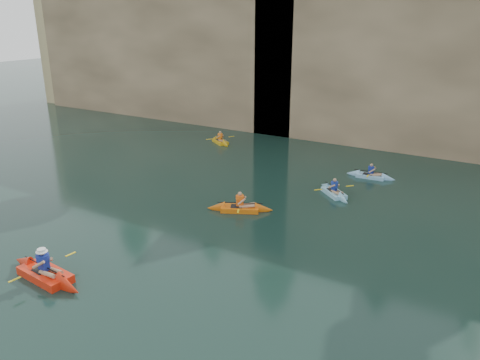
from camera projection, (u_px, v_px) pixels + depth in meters
The scene contains 11 objects.
ground at pixel (200, 320), 14.09m from camera, with size 160.00×160.00×0.00m, color black.
cliff at pixel (420, 51), 36.42m from camera, with size 70.00×16.00×12.00m, color tan.
cliff_slab_west at pixel (160, 56), 40.24m from camera, with size 26.00×2.40×10.56m, color tan.
cliff_slab_center at pixel (430, 64), 29.56m from camera, with size 24.00×2.40×11.40m, color tan.
sea_cave_west at pixel (175, 97), 39.86m from camera, with size 4.50×1.00×4.00m, color black.
sea_cave_center at pixel (331, 120), 33.28m from camera, with size 3.50×1.00×3.20m, color black.
main_kayaker at pixel (45, 273), 16.25m from camera, with size 3.84×2.54×1.41m.
kayaker_orange at pixel (240, 208), 21.84m from camera, with size 3.11×2.14×1.18m.
kayaker_ltblue_near at pixel (334, 192), 23.79m from camera, with size 2.52×2.37×1.10m.
kayaker_yellow at pixel (220, 141), 33.36m from camera, with size 2.55×2.00×1.07m.
kayaker_ltblue_mid at pixel (371, 176), 26.27m from camera, with size 2.77×2.08×1.03m.
Camera 1 is at (7.07, -9.60, 8.70)m, focal length 35.00 mm.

